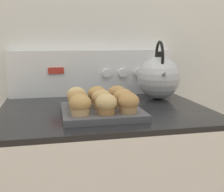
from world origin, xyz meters
TOP-DOWN VIEW (x-y plane):
  - wall_back at (0.00, 0.65)m, footprint 8.00×0.05m
  - control_panel at (0.00, 0.60)m, footprint 0.77×0.07m
  - muffin_pan at (-0.03, 0.23)m, footprint 0.27×0.27m
  - muffin_r0_c0 at (-0.11, 0.15)m, footprint 0.07×0.07m
  - muffin_r0_c1 at (-0.02, 0.15)m, footprint 0.07×0.07m
  - muffin_r0_c2 at (0.05, 0.15)m, footprint 0.07×0.07m
  - muffin_r1_c0 at (-0.11, 0.23)m, footprint 0.07×0.07m
  - muffin_r1_c1 at (-0.03, 0.23)m, footprint 0.07×0.07m
  - muffin_r1_c2 at (0.05, 0.23)m, footprint 0.07×0.07m
  - muffin_r2_c0 at (-0.11, 0.30)m, footprint 0.07×0.07m
  - muffin_r2_c1 at (-0.03, 0.31)m, footprint 0.07×0.07m
  - muffin_r2_c2 at (0.05, 0.31)m, footprint 0.07×0.07m
  - tea_kettle at (0.27, 0.44)m, footprint 0.19×0.22m

SIDE VIEW (x-z plane):
  - muffin_pan at x=-0.03m, z-range 0.92..0.94m
  - muffin_r0_c0 at x=-0.11m, z-range 0.94..1.00m
  - muffin_r0_c1 at x=-0.02m, z-range 0.94..1.00m
  - muffin_r0_c2 at x=0.05m, z-range 0.94..1.00m
  - muffin_r1_c0 at x=-0.11m, z-range 0.94..1.00m
  - muffin_r1_c1 at x=-0.03m, z-range 0.94..1.00m
  - muffin_r1_c2 at x=0.05m, z-range 0.94..1.00m
  - muffin_r2_c0 at x=-0.11m, z-range 0.94..1.00m
  - muffin_r2_c1 at x=-0.03m, z-range 0.94..1.00m
  - muffin_r2_c2 at x=0.05m, z-range 0.94..1.00m
  - tea_kettle at x=0.27m, z-range 0.89..1.14m
  - control_panel at x=0.00m, z-range 0.92..1.13m
  - wall_back at x=0.00m, z-range 0.00..2.40m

